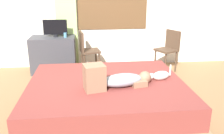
{
  "coord_description": "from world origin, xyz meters",
  "views": [
    {
      "loc": [
        -0.16,
        -3.11,
        1.71
      ],
      "look_at": [
        0.2,
        0.22,
        0.59
      ],
      "focal_mm": 38.46,
      "sensor_mm": 36.0,
      "label": 1
    }
  ],
  "objects_px": {
    "cup": "(65,35)",
    "desk": "(54,54)",
    "person_lying": "(115,79)",
    "tv_monitor": "(55,28)",
    "chair_by_desk": "(87,49)",
    "cat": "(160,75)",
    "bed": "(107,96)",
    "chair_spare": "(169,47)"
  },
  "relations": [
    {
      "from": "cup",
      "to": "desk",
      "type": "bearing_deg",
      "value": 164.11
    },
    {
      "from": "person_lying",
      "to": "cup",
      "type": "height_order",
      "value": "cup"
    },
    {
      "from": "tv_monitor",
      "to": "chair_by_desk",
      "type": "xyz_separation_m",
      "value": [
        0.62,
        -0.16,
        -0.41
      ]
    },
    {
      "from": "person_lying",
      "to": "cup",
      "type": "relative_size",
      "value": 9.94
    },
    {
      "from": "cat",
      "to": "chair_by_desk",
      "type": "bearing_deg",
      "value": 121.92
    },
    {
      "from": "bed",
      "to": "cat",
      "type": "bearing_deg",
      "value": -0.49
    },
    {
      "from": "person_lying",
      "to": "chair_spare",
      "type": "bearing_deg",
      "value": 53.1
    },
    {
      "from": "cat",
      "to": "cup",
      "type": "xyz_separation_m",
      "value": [
        -1.46,
        1.74,
        0.28
      ]
    },
    {
      "from": "cat",
      "to": "desk",
      "type": "distance_m",
      "value": 2.51
    },
    {
      "from": "cat",
      "to": "chair_spare",
      "type": "height_order",
      "value": "chair_spare"
    },
    {
      "from": "person_lying",
      "to": "desk",
      "type": "relative_size",
      "value": 1.05
    },
    {
      "from": "person_lying",
      "to": "chair_by_desk",
      "type": "bearing_deg",
      "value": 101.21
    },
    {
      "from": "person_lying",
      "to": "cup",
      "type": "xyz_separation_m",
      "value": [
        -0.79,
        1.93,
        0.23
      ]
    },
    {
      "from": "desk",
      "to": "tv_monitor",
      "type": "relative_size",
      "value": 1.87
    },
    {
      "from": "desk",
      "to": "cup",
      "type": "xyz_separation_m",
      "value": [
        0.27,
        -0.08,
        0.42
      ]
    },
    {
      "from": "cup",
      "to": "cat",
      "type": "bearing_deg",
      "value": -50.08
    },
    {
      "from": "chair_spare",
      "to": "bed",
      "type": "bearing_deg",
      "value": -132.13
    },
    {
      "from": "bed",
      "to": "desk",
      "type": "bearing_deg",
      "value": 117.89
    },
    {
      "from": "person_lying",
      "to": "cat",
      "type": "distance_m",
      "value": 0.7
    },
    {
      "from": "chair_spare",
      "to": "cup",
      "type": "bearing_deg",
      "value": 176.49
    },
    {
      "from": "cat",
      "to": "chair_spare",
      "type": "xyz_separation_m",
      "value": [
        0.68,
        1.61,
        0.0
      ]
    },
    {
      "from": "cat",
      "to": "desk",
      "type": "relative_size",
      "value": 0.39
    },
    {
      "from": "chair_spare",
      "to": "cat",
      "type": "bearing_deg",
      "value": -112.94
    },
    {
      "from": "cat",
      "to": "bed",
      "type": "bearing_deg",
      "value": 179.51
    },
    {
      "from": "chair_spare",
      "to": "chair_by_desk",
      "type": "bearing_deg",
      "value": 178.26
    },
    {
      "from": "cat",
      "to": "chair_by_desk",
      "type": "height_order",
      "value": "chair_by_desk"
    },
    {
      "from": "person_lying",
      "to": "tv_monitor",
      "type": "xyz_separation_m",
      "value": [
        -0.99,
        2.0,
        0.37
      ]
    },
    {
      "from": "chair_spare",
      "to": "desk",
      "type": "bearing_deg",
      "value": 175.06
    },
    {
      "from": "cat",
      "to": "desk",
      "type": "height_order",
      "value": "desk"
    },
    {
      "from": "bed",
      "to": "chair_spare",
      "type": "height_order",
      "value": "chair_spare"
    },
    {
      "from": "cat",
      "to": "chair_spare",
      "type": "distance_m",
      "value": 1.75
    },
    {
      "from": "cat",
      "to": "chair_spare",
      "type": "bearing_deg",
      "value": 67.06
    },
    {
      "from": "chair_by_desk",
      "to": "bed",
      "type": "bearing_deg",
      "value": -80.85
    },
    {
      "from": "bed",
      "to": "chair_by_desk",
      "type": "distance_m",
      "value": 1.7
    },
    {
      "from": "bed",
      "to": "chair_spare",
      "type": "distance_m",
      "value": 2.18
    },
    {
      "from": "chair_by_desk",
      "to": "chair_spare",
      "type": "relative_size",
      "value": 1.0
    },
    {
      "from": "person_lying",
      "to": "cat",
      "type": "xyz_separation_m",
      "value": [
        0.67,
        0.19,
        -0.05
      ]
    },
    {
      "from": "tv_monitor",
      "to": "cup",
      "type": "distance_m",
      "value": 0.25
    },
    {
      "from": "tv_monitor",
      "to": "cup",
      "type": "bearing_deg",
      "value": -21.18
    },
    {
      "from": "bed",
      "to": "chair_by_desk",
      "type": "height_order",
      "value": "chair_by_desk"
    },
    {
      "from": "cat",
      "to": "tv_monitor",
      "type": "distance_m",
      "value": 2.49
    },
    {
      "from": "cup",
      "to": "chair_spare",
      "type": "height_order",
      "value": "chair_spare"
    }
  ]
}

